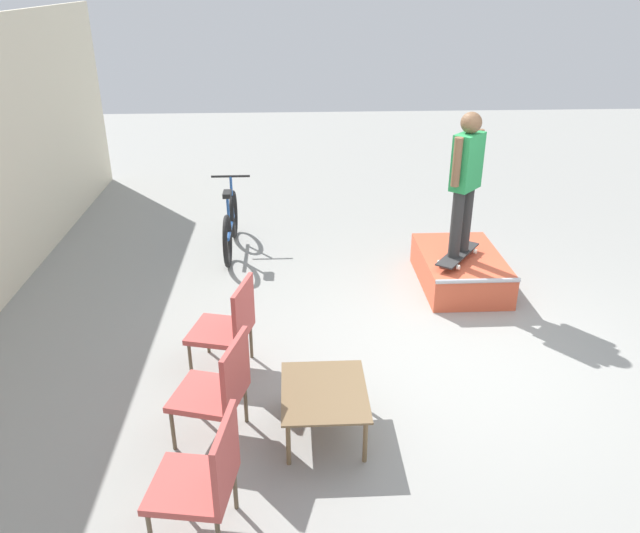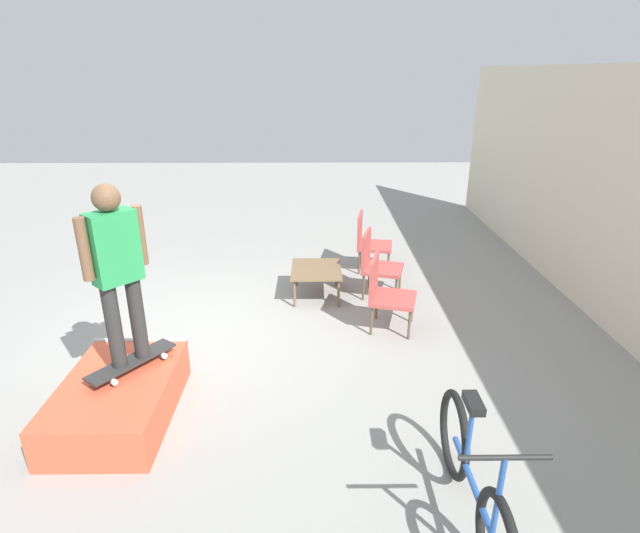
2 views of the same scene
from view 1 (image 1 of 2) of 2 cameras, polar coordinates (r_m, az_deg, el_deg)
ground_plane at (r=6.36m, az=12.12°, el=-7.56°), size 24.00×24.00×0.00m
skate_ramp_box at (r=7.61m, az=12.68°, el=-0.26°), size 1.42×0.92×0.41m
skateboard_on_ramp at (r=7.33m, az=12.49°, el=1.10°), size 0.79×0.66×0.07m
person_skater at (r=7.00m, az=13.20°, el=8.21°), size 0.44×0.41×1.61m
coffee_table at (r=5.04m, az=0.39°, el=-11.66°), size 0.83×0.68×0.40m
patio_chair_left at (r=4.24m, az=-10.46°, el=-18.29°), size 0.60×0.60×0.90m
patio_chair_center at (r=4.97m, az=-9.21°, el=-10.78°), size 0.64×0.64×0.90m
patio_chair_right at (r=5.77m, az=-8.29°, el=-5.19°), size 0.63×0.63×0.90m
bicycle at (r=8.39m, az=-8.17°, el=3.75°), size 1.65×0.52×0.93m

